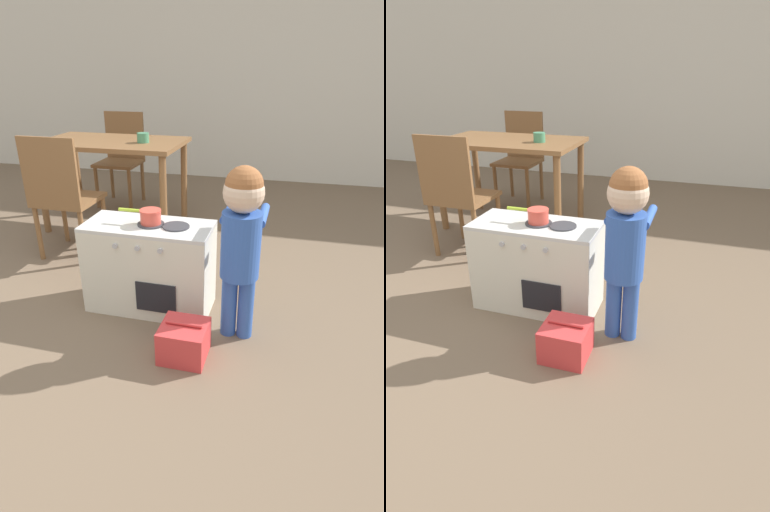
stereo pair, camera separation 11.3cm
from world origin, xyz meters
The scene contains 10 objects.
ground_plane centered at (0.00, 0.00, 0.00)m, with size 16.00×16.00×0.00m, color brown.
wall_back centered at (0.00, 3.91, 1.30)m, with size 10.00×0.06×2.60m.
play_kitchen centered at (0.21, 0.73, 0.26)m, with size 0.71×0.34×0.53m.
toy_pot centered at (0.22, 0.73, 0.57)m, with size 0.24×0.12×0.08m.
child_figure centered at (0.75, 0.58, 0.59)m, with size 0.22×0.36×0.91m.
toy_basket centered at (0.52, 0.33, 0.09)m, with size 0.23×0.22×0.20m.
dining_table centered at (-0.54, 1.94, 0.65)m, with size 1.19×0.72×0.75m.
dining_chair_near centered at (-0.62, 1.24, 0.48)m, with size 0.41×0.41×0.90m.
dining_chair_far centered at (-0.76, 2.60, 0.48)m, with size 0.41×0.41×0.90m.
cup_on_table centered at (-0.25, 1.90, 0.79)m, with size 0.10×0.10×0.08m.
Camera 1 is at (0.96, -1.19, 1.30)m, focal length 28.00 mm.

